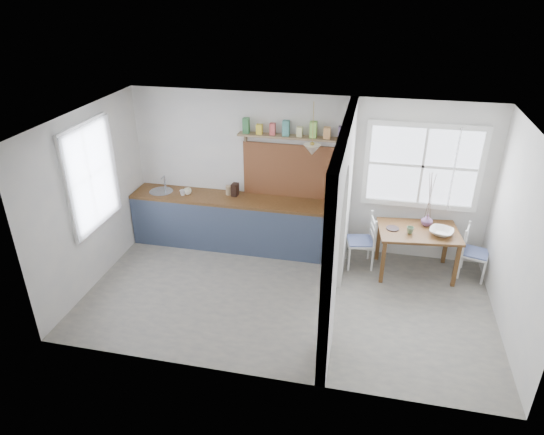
% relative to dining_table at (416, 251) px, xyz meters
% --- Properties ---
extents(floor, '(5.80, 3.20, 0.01)m').
position_rel_dining_table_xyz_m(floor, '(-1.83, -1.10, -0.37)').
color(floor, gray).
rests_on(floor, ground).
extents(ceiling, '(5.80, 3.20, 0.01)m').
position_rel_dining_table_xyz_m(ceiling, '(-1.83, -1.10, 2.23)').
color(ceiling, white).
rests_on(ceiling, walls).
extents(walls, '(5.81, 3.21, 2.60)m').
position_rel_dining_table_xyz_m(walls, '(-1.83, -1.10, 0.93)').
color(walls, white).
rests_on(walls, floor).
extents(partition, '(0.12, 3.20, 2.60)m').
position_rel_dining_table_xyz_m(partition, '(-1.13, -1.04, 1.08)').
color(partition, white).
rests_on(partition, floor).
extents(kitchen_window, '(0.10, 1.16, 1.50)m').
position_rel_dining_table_xyz_m(kitchen_window, '(-4.70, -1.10, 1.28)').
color(kitchen_window, white).
rests_on(kitchen_window, walls).
extents(nook_window, '(1.76, 0.10, 1.30)m').
position_rel_dining_table_xyz_m(nook_window, '(-0.03, 0.46, 1.23)').
color(nook_window, white).
rests_on(nook_window, walls).
extents(counter, '(3.50, 0.60, 0.90)m').
position_rel_dining_table_xyz_m(counter, '(-2.96, 0.23, 0.08)').
color(counter, brown).
rests_on(counter, floor).
extents(sink, '(0.40, 0.40, 0.02)m').
position_rel_dining_table_xyz_m(sink, '(-4.26, 0.20, 0.52)').
color(sink, '#A7ACB7').
rests_on(sink, counter).
extents(backsplash, '(1.65, 0.03, 0.90)m').
position_rel_dining_table_xyz_m(backsplash, '(-2.04, 0.48, 0.98)').
color(backsplash, '#955833').
rests_on(backsplash, walls).
extents(shelf, '(1.75, 0.20, 0.21)m').
position_rel_dining_table_xyz_m(shelf, '(-2.04, 0.39, 1.63)').
color(shelf, olive).
rests_on(shelf, walls).
extents(pendant_lamp, '(0.26, 0.26, 0.16)m').
position_rel_dining_table_xyz_m(pendant_lamp, '(-1.68, 0.05, 1.51)').
color(pendant_lamp, beige).
rests_on(pendant_lamp, ceiling).
extents(utensil_rail, '(0.02, 0.50, 0.02)m').
position_rel_dining_table_xyz_m(utensil_rail, '(-1.22, -0.20, 1.08)').
color(utensil_rail, '#A7ACB7').
rests_on(utensil_rail, partition).
extents(dining_table, '(1.27, 0.93, 0.74)m').
position_rel_dining_table_xyz_m(dining_table, '(0.00, 0.00, 0.00)').
color(dining_table, brown).
rests_on(dining_table, floor).
extents(chair_left, '(0.48, 0.48, 0.88)m').
position_rel_dining_table_xyz_m(chair_left, '(-0.86, 0.03, 0.07)').
color(chair_left, white).
rests_on(chair_left, floor).
extents(chair_right, '(0.47, 0.47, 0.84)m').
position_rel_dining_table_xyz_m(chair_right, '(0.88, 0.07, 0.05)').
color(chair_right, white).
rests_on(chair_right, floor).
extents(kettle, '(0.28, 0.25, 0.28)m').
position_rel_dining_table_xyz_m(kettle, '(-1.36, 0.17, 0.67)').
color(kettle, silver).
rests_on(kettle, counter).
extents(mug_a, '(0.10, 0.10, 0.09)m').
position_rel_dining_table_xyz_m(mug_a, '(-3.84, 0.14, 0.57)').
color(mug_a, silver).
rests_on(mug_a, counter).
extents(mug_b, '(0.16, 0.16, 0.10)m').
position_rel_dining_table_xyz_m(mug_b, '(-3.77, 0.19, 0.58)').
color(mug_b, white).
rests_on(mug_b, counter).
extents(knife_block, '(0.11, 0.14, 0.21)m').
position_rel_dining_table_xyz_m(knife_block, '(-2.98, 0.32, 0.63)').
color(knife_block, '#37211A').
rests_on(knife_block, counter).
extents(jar, '(0.10, 0.10, 0.16)m').
position_rel_dining_table_xyz_m(jar, '(-3.10, 0.33, 0.61)').
color(jar, '#9C825E').
rests_on(jar, counter).
extents(towel_magenta, '(0.02, 0.03, 0.57)m').
position_rel_dining_table_xyz_m(towel_magenta, '(-1.25, -0.13, -0.10)').
color(towel_magenta, '#C0103E').
rests_on(towel_magenta, counter).
extents(towel_orange, '(0.02, 0.03, 0.49)m').
position_rel_dining_table_xyz_m(towel_orange, '(-1.25, -0.16, -0.12)').
color(towel_orange, '#C15F1F').
rests_on(towel_orange, counter).
extents(bowl, '(0.43, 0.43, 0.08)m').
position_rel_dining_table_xyz_m(bowl, '(0.32, -0.06, 0.41)').
color(bowl, white).
rests_on(bowl, dining_table).
extents(table_cup, '(0.14, 0.14, 0.10)m').
position_rel_dining_table_xyz_m(table_cup, '(-0.14, -0.13, 0.42)').
color(table_cup, '#5A7755').
rests_on(table_cup, dining_table).
extents(plate, '(0.25, 0.25, 0.02)m').
position_rel_dining_table_xyz_m(plate, '(-0.39, -0.04, 0.38)').
color(plate, '#2D2122').
rests_on(plate, dining_table).
extents(vase, '(0.22, 0.22, 0.18)m').
position_rel_dining_table_xyz_m(vase, '(0.12, 0.19, 0.46)').
color(vase, '#704A78').
rests_on(vase, dining_table).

